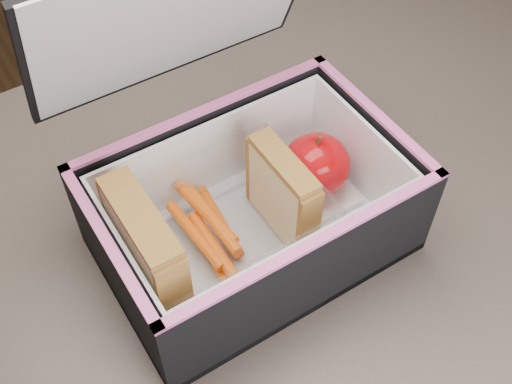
{
  "coord_description": "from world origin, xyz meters",
  "views": [
    {
      "loc": [
        -0.2,
        -0.26,
        1.28
      ],
      "look_at": [
        -0.0,
        0.06,
        0.81
      ],
      "focal_mm": 45.0,
      "sensor_mm": 36.0,
      "label": 1
    }
  ],
  "objects": [
    {
      "name": "plastic_tub",
      "position": [
        -0.05,
        0.04,
        0.8
      ],
      "size": [
        0.19,
        0.13,
        0.08
      ],
      "primitive_type": null,
      "color": "white",
      "rests_on": "lunch_bag"
    },
    {
      "name": "sandwich_left",
      "position": [
        -0.12,
        0.04,
        0.82
      ],
      "size": [
        0.03,
        0.1,
        0.11
      ],
      "color": "beige",
      "rests_on": "plastic_tub"
    },
    {
      "name": "kitchen_table",
      "position": [
        0.0,
        0.0,
        0.66
      ],
      "size": [
        1.2,
        0.8,
        0.75
      ],
      "color": "brown",
      "rests_on": "ground"
    },
    {
      "name": "sandwich_right",
      "position": [
        0.02,
        0.04,
        0.81
      ],
      "size": [
        0.02,
        0.08,
        0.09
      ],
      "color": "beige",
      "rests_on": "plastic_tub"
    },
    {
      "name": "paper_napkin",
      "position": [
        0.07,
        0.06,
        0.77
      ],
      "size": [
        0.08,
        0.08,
        0.01
      ],
      "primitive_type": "cube",
      "rotation": [
        0.0,
        0.0,
        -0.01
      ],
      "color": "white",
      "rests_on": "lunch_bag"
    },
    {
      "name": "carrot_sticks",
      "position": [
        -0.05,
        0.05,
        0.78
      ],
      "size": [
        0.05,
        0.15,
        0.03
      ],
      "color": "#ED4D08",
      "rests_on": "plastic_tub"
    },
    {
      "name": "red_apple",
      "position": [
        0.07,
        0.06,
        0.8
      ],
      "size": [
        0.09,
        0.09,
        0.07
      ],
      "rotation": [
        0.0,
        0.0,
        0.42
      ],
      "color": "maroon",
      "rests_on": "paper_napkin"
    },
    {
      "name": "lunch_bag",
      "position": [
        -0.01,
        0.05,
        0.81
      ],
      "size": [
        0.28,
        0.26,
        0.27
      ],
      "color": "black",
      "rests_on": "kitchen_table"
    }
  ]
}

